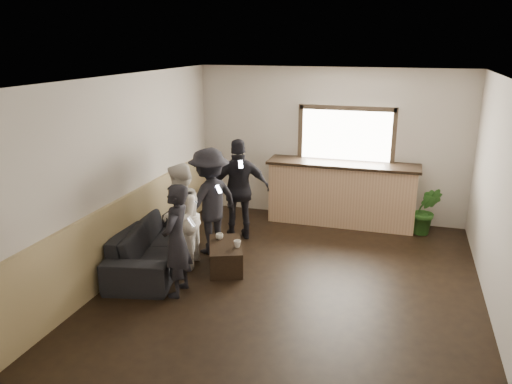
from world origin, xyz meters
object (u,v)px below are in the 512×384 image
(potted_plant, at_px, (426,211))
(person_d, at_px, (240,190))
(sofa, at_px, (155,243))
(person_a, at_px, (176,240))
(coffee_table, at_px, (226,256))
(person_b, at_px, (180,217))
(person_c, at_px, (210,201))
(cup_b, at_px, (237,244))
(cup_a, at_px, (219,236))
(bar_counter, at_px, (342,190))

(potted_plant, height_order, person_d, person_d)
(sofa, xyz_separation_m, person_a, (0.74, -0.76, 0.43))
(sofa, xyz_separation_m, coffee_table, (1.07, 0.16, -0.14))
(person_b, height_order, person_d, person_d)
(coffee_table, distance_m, person_a, 1.13)
(person_a, bearing_deg, person_c, -178.95)
(person_c, bearing_deg, cup_b, 76.11)
(coffee_table, bearing_deg, person_d, 98.34)
(cup_a, xyz_separation_m, cup_b, (0.36, -0.21, 0.01))
(bar_counter, distance_m, person_b, 3.29)
(bar_counter, distance_m, cup_b, 2.74)
(bar_counter, bearing_deg, sofa, -133.47)
(cup_b, bearing_deg, person_d, 106.98)
(potted_plant, height_order, person_c, person_c)
(bar_counter, bearing_deg, person_a, -117.11)
(person_a, xyz_separation_m, person_b, (-0.29, 0.74, 0.04))
(person_c, bearing_deg, coffee_table, 67.86)
(person_a, relative_size, person_d, 0.88)
(cup_a, height_order, person_d, person_d)
(person_a, bearing_deg, sofa, -138.77)
(cup_b, relative_size, person_d, 0.06)
(person_a, xyz_separation_m, person_c, (-0.11, 1.42, 0.09))
(sofa, xyz_separation_m, cup_b, (1.27, 0.12, 0.09))
(sofa, distance_m, coffee_table, 1.10)
(cup_b, bearing_deg, person_a, -121.51)
(cup_a, relative_size, person_d, 0.07)
(person_b, relative_size, person_c, 0.94)
(bar_counter, xyz_separation_m, cup_a, (-1.53, -2.26, -0.22))
(person_d, bearing_deg, cup_b, 81.78)
(bar_counter, bearing_deg, person_b, -127.53)
(coffee_table, xyz_separation_m, person_c, (-0.44, 0.50, 0.66))
(cup_b, bearing_deg, cup_a, 149.74)
(bar_counter, height_order, person_d, bar_counter)
(person_b, xyz_separation_m, person_c, (0.19, 0.69, 0.05))
(potted_plant, bearing_deg, bar_counter, 173.81)
(coffee_table, relative_size, potted_plant, 0.97)
(bar_counter, xyz_separation_m, potted_plant, (1.48, -0.16, -0.21))
(cup_a, bearing_deg, person_c, 129.67)
(coffee_table, xyz_separation_m, person_b, (-0.62, -0.18, 0.61))
(coffee_table, distance_m, cup_b, 0.31)
(cup_b, height_order, person_c, person_c)
(sofa, bearing_deg, person_d, -45.97)
(potted_plant, height_order, person_a, person_a)
(cup_a, height_order, person_a, person_a)
(coffee_table, bearing_deg, cup_b, -13.09)
(person_d, bearing_deg, potted_plant, 174.49)
(person_a, distance_m, person_d, 2.11)
(person_b, height_order, person_c, person_c)
(coffee_table, xyz_separation_m, person_a, (-0.33, -0.92, 0.57))
(cup_a, xyz_separation_m, person_a, (-0.18, -1.08, 0.34))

